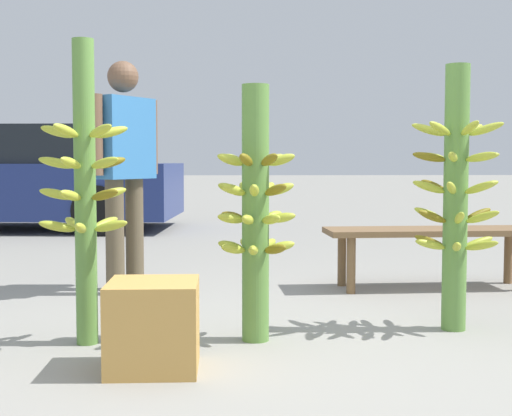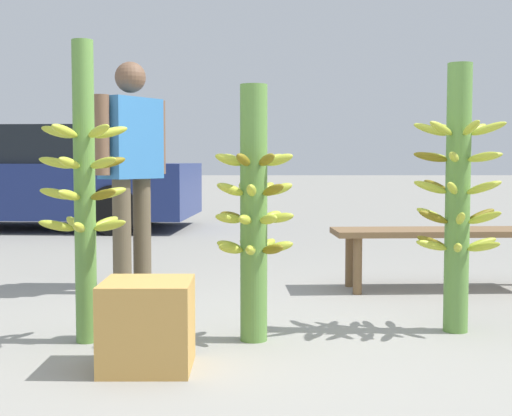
# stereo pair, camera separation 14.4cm
# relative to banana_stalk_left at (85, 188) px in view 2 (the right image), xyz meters

# --- Properties ---
(ground_plane) EXTENTS (80.00, 80.00, 0.00)m
(ground_plane) POSITION_rel_banana_stalk_left_xyz_m (0.92, -0.26, -0.75)
(ground_plane) COLOR gray
(banana_stalk_left) EXTENTS (0.44, 0.45, 1.46)m
(banana_stalk_left) POSITION_rel_banana_stalk_left_xyz_m (0.00, 0.00, 0.00)
(banana_stalk_left) COLOR #5B8C3D
(banana_stalk_left) RESTS_ON ground_plane
(banana_stalk_center) EXTENTS (0.40, 0.40, 1.26)m
(banana_stalk_center) POSITION_rel_banana_stalk_left_xyz_m (0.82, 0.02, -0.11)
(banana_stalk_center) COLOR #5B8C3D
(banana_stalk_center) RESTS_ON ground_plane
(banana_stalk_right) EXTENTS (0.48, 0.47, 1.38)m
(banana_stalk_right) POSITION_rel_banana_stalk_left_xyz_m (1.87, 0.20, -0.04)
(banana_stalk_right) COLOR #5B8C3D
(banana_stalk_right) RESTS_ON ground_plane
(vendor_person) EXTENTS (0.45, 0.60, 1.55)m
(vendor_person) POSITION_rel_banana_stalk_left_xyz_m (-0.00, 1.37, 0.16)
(vendor_person) COLOR brown
(vendor_person) RESTS_ON ground_plane
(market_bench) EXTENTS (1.51, 0.47, 0.42)m
(market_bench) POSITION_rel_banana_stalk_left_xyz_m (2.12, 1.41, -0.39)
(market_bench) COLOR brown
(market_bench) RESTS_ON ground_plane
(parked_car) EXTENTS (4.30, 2.13, 1.32)m
(parked_car) POSITION_rel_banana_stalk_left_xyz_m (-2.01, 5.94, -0.11)
(parked_car) COLOR navy
(parked_car) RESTS_ON ground_plane
(produce_crate) EXTENTS (0.38, 0.38, 0.38)m
(produce_crate) POSITION_rel_banana_stalk_left_xyz_m (0.36, -0.45, -0.56)
(produce_crate) COLOR #C69347
(produce_crate) RESTS_ON ground_plane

